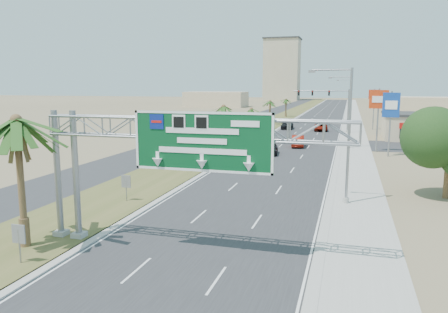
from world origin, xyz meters
TOP-DOWN VIEW (x-y plane):
  - road at (0.00, 110.00)m, footprint 12.00×300.00m
  - sidewalk_right at (8.50, 110.00)m, footprint 4.00×300.00m
  - median_grass at (-10.00, 110.00)m, footprint 7.00×300.00m
  - opposing_road at (-17.00, 110.00)m, footprint 8.00×300.00m
  - sign_gantry at (-1.06, 9.93)m, footprint 16.75×1.24m
  - palm_near at (-9.20, 8.00)m, footprint 5.70×5.70m
  - palm_row_b at (-9.50, 32.00)m, footprint 3.99×3.99m
  - palm_row_c at (-9.50, 48.00)m, footprint 3.99×3.99m
  - palm_row_d at (-9.50, 66.00)m, footprint 3.99×3.99m
  - palm_row_e at (-9.50, 85.00)m, footprint 3.99×3.99m
  - palm_row_f at (-9.50, 110.00)m, footprint 3.99×3.99m
  - streetlight_near at (7.30, 22.00)m, footprint 3.27×0.44m
  - streetlight_mid at (7.30, 52.00)m, footprint 3.27×0.44m
  - streetlight_far at (7.30, 88.00)m, footprint 3.27×0.44m
  - signal_mast at (5.17, 71.97)m, footprint 10.28×0.71m
  - store_building at (22.00, 66.00)m, footprint 18.00×10.00m
  - median_signback_a at (-7.80, 6.00)m, footprint 0.75×0.08m
  - median_signback_b at (-8.50, 18.00)m, footprint 0.75×0.08m
  - tower_distant at (-32.00, 250.00)m, footprint 20.00×16.00m
  - building_distant_left at (-45.00, 160.00)m, footprint 24.00×14.00m
  - building_distant_right at (30.00, 140.00)m, footprint 20.00×12.00m
  - car_left_lane at (-2.00, 43.81)m, footprint 2.25×4.49m
  - car_mid_lane at (0.52, 51.72)m, footprint 2.16×5.04m
  - car_right_lane at (2.26, 74.85)m, footprint 2.86×5.54m
  - car_far at (-4.52, 77.03)m, footprint 2.71×5.84m
  - pole_sign_red_near at (11.06, 49.89)m, footprint 2.40×0.37m
  - pole_sign_blue at (12.31, 46.24)m, footprint 2.02×0.60m
  - pole_sign_red_far at (12.02, 80.56)m, footprint 2.21×0.78m

SIDE VIEW (x-z plane):
  - road at x=0.00m, z-range 0.00..0.02m
  - opposing_road at x=-17.00m, z-range 0.00..0.02m
  - sidewalk_right at x=8.50m, z-range 0.00..0.10m
  - median_grass at x=-10.00m, z-range 0.00..0.12m
  - car_left_lane at x=-2.00m, z-range 0.00..1.47m
  - car_right_lane at x=2.26m, z-range 0.00..1.49m
  - car_mid_lane at x=0.52m, z-range 0.00..1.61m
  - car_far at x=-4.52m, z-range 0.00..1.65m
  - median_signback_a at x=-7.80m, z-range 0.41..2.49m
  - median_signback_b at x=-8.50m, z-range 0.41..2.49m
  - store_building at x=22.00m, z-range 0.00..4.00m
  - building_distant_right at x=30.00m, z-range 0.00..5.00m
  - building_distant_left at x=-45.00m, z-range 0.00..6.00m
  - palm_row_d at x=-9.50m, z-range 1.69..7.14m
  - streetlight_near at x=7.30m, z-range -0.31..9.69m
  - streetlight_mid at x=7.30m, z-range -0.31..9.69m
  - streetlight_far at x=7.30m, z-range -0.31..9.69m
  - palm_row_f at x=-9.50m, z-range 1.83..7.58m
  - signal_mast at x=5.17m, z-range 0.85..8.85m
  - palm_row_b at x=-9.50m, z-range 1.93..7.87m
  - palm_row_e at x=-9.50m, z-range 2.02..8.16m
  - palm_row_c at x=-9.50m, z-range 2.29..9.04m
  - pole_sign_blue at x=12.31m, z-range 1.99..10.05m
  - sign_gantry at x=-1.06m, z-range 2.31..9.81m
  - pole_sign_red_far at x=12.02m, z-range 2.32..10.38m
  - pole_sign_red_near at x=11.06m, z-range 2.33..10.66m
  - palm_near at x=-9.20m, z-range 2.76..11.11m
  - tower_distant at x=-32.00m, z-range 0.00..35.00m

